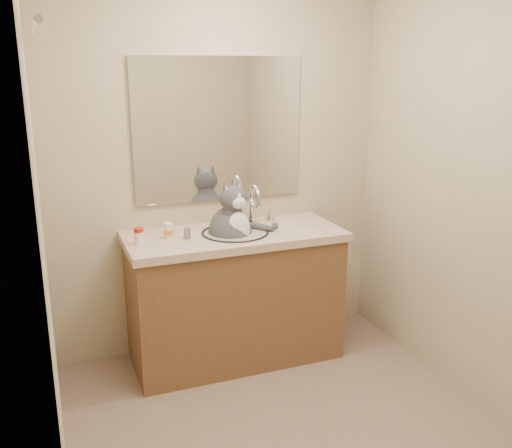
{
  "coord_description": "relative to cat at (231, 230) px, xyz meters",
  "views": [
    {
      "loc": [
        -1.09,
        -2.23,
        1.86
      ],
      "look_at": [
        0.02,
        0.65,
        0.98
      ],
      "focal_mm": 40.0,
      "sensor_mm": 36.0,
      "label": 1
    }
  ],
  "objects": [
    {
      "name": "pill_bottle_orange",
      "position": [
        -0.39,
        0.02,
        0.03
      ],
      "size": [
        0.07,
        0.07,
        0.09
      ],
      "rotation": [
        0.0,
        0.0,
        0.43
      ],
      "color": "white",
      "rests_on": "vanity"
    },
    {
      "name": "mirror",
      "position": [
        0.02,
        0.27,
        0.59
      ],
      "size": [
        1.1,
        0.02,
        0.9
      ],
      "primitive_type": "cube",
      "color": "white",
      "rests_on": "room"
    },
    {
      "name": "cat",
      "position": [
        0.0,
        0.0,
        0.0
      ],
      "size": [
        0.44,
        0.35,
        0.54
      ],
      "rotation": [
        0.0,
        0.0,
        0.23
      ],
      "color": "#444449",
      "rests_on": "vanity"
    },
    {
      "name": "grey_canister",
      "position": [
        -0.28,
        -0.02,
        0.02
      ],
      "size": [
        0.05,
        0.05,
        0.07
      ],
      "rotation": [
        0.0,
        0.0,
        0.36
      ],
      "color": "slate",
      "rests_on": "vanity"
    },
    {
      "name": "vanity",
      "position": [
        0.02,
        0.0,
        -0.42
      ],
      "size": [
        1.34,
        0.59,
        1.12
      ],
      "color": "brown",
      "rests_on": "ground"
    },
    {
      "name": "pill_bottle_redcap",
      "position": [
        -0.57,
        -0.04,
        0.04
      ],
      "size": [
        0.07,
        0.07,
        0.1
      ],
      "rotation": [
        0.0,
        0.0,
        -0.33
      ],
      "color": "white",
      "rests_on": "vanity"
    },
    {
      "name": "shower_curtain",
      "position": [
        -1.03,
        -0.86,
        0.17
      ],
      "size": [
        0.02,
        1.3,
        1.93
      ],
      "color": "#C5B895",
      "rests_on": "ground"
    },
    {
      "name": "room",
      "position": [
        0.02,
        -0.96,
        0.34
      ],
      "size": [
        2.22,
        2.52,
        2.42
      ],
      "color": "#866D5C",
      "rests_on": "ground"
    }
  ]
}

